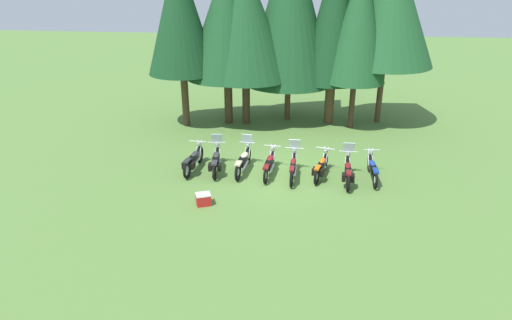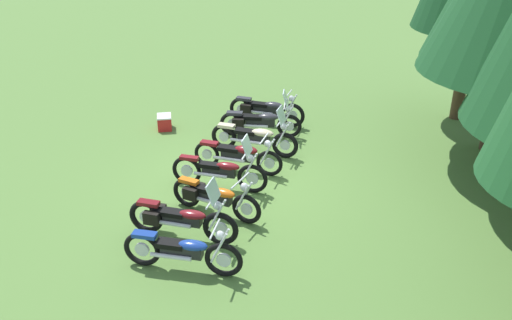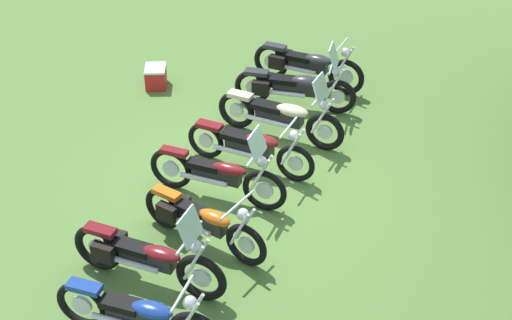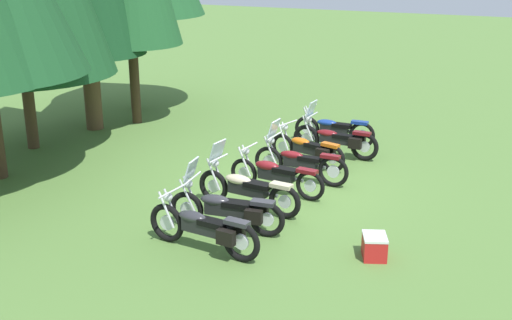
% 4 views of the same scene
% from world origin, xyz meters
% --- Properties ---
extents(ground_plane, '(80.00, 80.00, 0.00)m').
position_xyz_m(ground_plane, '(0.00, 0.00, 0.00)').
color(ground_plane, '#547A38').
extents(motorcycle_0, '(0.74, 2.30, 1.02)m').
position_xyz_m(motorcycle_0, '(-3.56, 0.04, 0.45)').
color(motorcycle_0, black).
rests_on(motorcycle_0, ground_plane).
extents(motorcycle_1, '(0.77, 2.30, 1.35)m').
position_xyz_m(motorcycle_1, '(-2.64, 0.07, 0.46)').
color(motorcycle_1, black).
rests_on(motorcycle_1, ground_plane).
extents(motorcycle_2, '(0.65, 2.39, 1.36)m').
position_xyz_m(motorcycle_2, '(-1.54, 0.19, 0.47)').
color(motorcycle_2, black).
rests_on(motorcycle_2, ground_plane).
extents(motorcycle_3, '(0.68, 2.28, 0.98)m').
position_xyz_m(motorcycle_3, '(-0.48, 0.01, 0.45)').
color(motorcycle_3, black).
rests_on(motorcycle_3, ground_plane).
extents(motorcycle_4, '(0.73, 2.30, 1.37)m').
position_xyz_m(motorcycle_4, '(0.46, -0.18, 0.47)').
color(motorcycle_4, black).
rests_on(motorcycle_4, ground_plane).
extents(motorcycle_5, '(0.90, 2.10, 0.99)m').
position_xyz_m(motorcycle_5, '(1.55, -0.02, 0.43)').
color(motorcycle_5, black).
rests_on(motorcycle_5, ground_plane).
extents(motorcycle_6, '(0.71, 2.30, 1.37)m').
position_xyz_m(motorcycle_6, '(2.54, -0.39, 0.46)').
color(motorcycle_6, black).
rests_on(motorcycle_6, ground_plane).
extents(motorcycle_7, '(0.63, 2.25, 1.00)m').
position_xyz_m(motorcycle_7, '(3.52, -0.01, 0.44)').
color(motorcycle_7, black).
rests_on(motorcycle_7, ground_plane).
extents(picnic_cooler, '(0.61, 0.55, 0.41)m').
position_xyz_m(picnic_cooler, '(-2.56, -2.72, 0.21)').
color(picnic_cooler, red).
rests_on(picnic_cooler, ground_plane).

